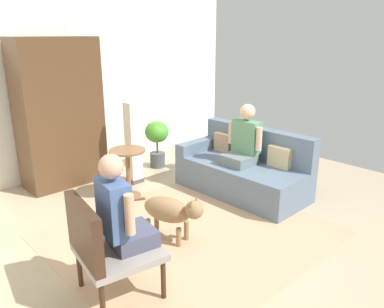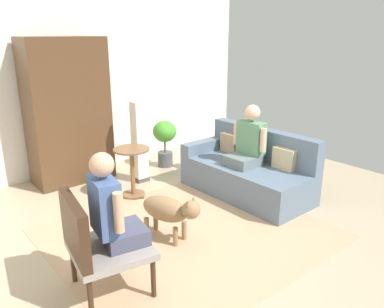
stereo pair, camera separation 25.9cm
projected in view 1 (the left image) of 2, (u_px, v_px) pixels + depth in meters
ground_plane at (192, 232)px, 4.32m from camera, size 7.01×7.01×0.00m
back_wall at (67, 85)px, 5.83m from camera, size 6.45×0.12×2.75m
area_rug at (191, 234)px, 4.26m from camera, size 2.82×2.53×0.01m
couch at (243, 170)px, 5.34m from camera, size 0.91×1.81×0.88m
armchair at (103, 244)px, 3.10m from camera, size 0.73×0.74×0.91m
person_on_couch at (244, 141)px, 5.16m from camera, size 0.46×0.55×0.81m
person_on_armchair at (119, 211)px, 3.10m from camera, size 0.47×0.51×0.83m
round_end_table at (128, 168)px, 5.09m from camera, size 0.48×0.48×0.68m
dog at (171, 210)px, 4.06m from camera, size 0.42×0.86×0.55m
potted_plant at (157, 138)px, 6.25m from camera, size 0.39×0.39×0.77m
column_lamp at (133, 144)px, 5.57m from camera, size 0.20×0.20×1.21m
armoire_cabinet at (59, 114)px, 5.42m from camera, size 1.13×0.56×2.10m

